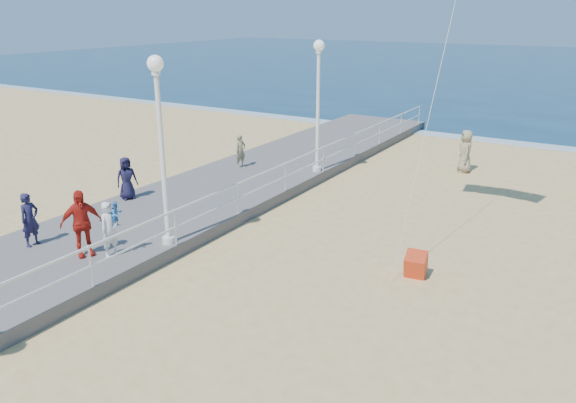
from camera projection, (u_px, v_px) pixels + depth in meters
The scene contains 14 objects.
ground at pixel (332, 302), 13.81m from camera, with size 160.00×160.00×0.00m, color #DAB972.
surf_line at pixel (505, 142), 30.35m from camera, with size 160.00×1.20×0.04m, color silver.
boardwalk at pixel (118, 235), 17.44m from camera, with size 5.00×44.00×0.40m, color slate.
railing at pixel (175, 218), 15.90m from camera, with size 0.05×42.00×0.55m.
lamp_post_mid at pixel (160, 133), 15.26m from camera, with size 0.44×0.44×5.32m.
lamp_post_far at pixel (318, 93), 22.53m from camera, with size 0.44×0.44×5.32m.
woman_holding_toddler at pixel (110, 229), 15.23m from camera, with size 0.57×0.37×1.56m, color silver.
toddler_held at pixel (117, 214), 15.14m from camera, with size 0.34×0.27×0.71m, color #3885D2.
spectator_0 at pixel (30, 220), 15.92m from camera, with size 0.57×0.38×1.57m, color #1E1B3C.
spectator_3 at pixel (81, 223), 15.20m from camera, with size 1.11×0.46×1.89m, color red.
spectator_4 at pixel (127, 178), 19.90m from camera, with size 0.75×0.49×1.53m, color #191732.
spectator_6 at pixel (241, 151), 23.92m from camera, with size 0.52×0.34×1.41m, color #7C7756.
beach_walker_c at pixel (465, 151), 24.59m from camera, with size 0.92×0.60×1.88m, color #988C69.
box_kite at pixel (416, 266), 15.06m from camera, with size 0.55×0.55×0.60m, color red.
Camera 1 is at (5.45, -11.03, 6.84)m, focal length 35.00 mm.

